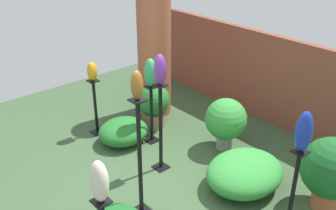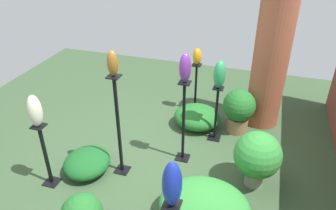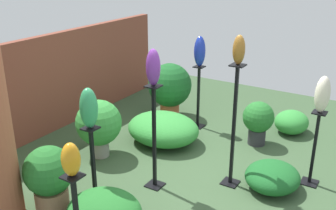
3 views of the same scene
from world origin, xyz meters
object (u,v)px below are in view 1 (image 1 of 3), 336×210
pedestal_violet (161,132)px  art_vase_bronze (137,85)px  art_vase_ivory (99,181)px  art_vase_violet (160,70)px  art_vase_amber (92,71)px  pedestal_bronze (140,163)px  art_vase_cobalt (304,132)px  pedestal_amber (96,110)px  brick_pillar (154,47)px  pedestal_cobalt (293,193)px  potted_plant_front_right (154,103)px  potted_plant_walkway_edge (331,170)px  art_vase_jade (151,73)px  potted_plant_back_center (226,120)px  pedestal_jade (151,117)px

pedestal_violet → art_vase_bronze: size_ratio=3.91×
art_vase_ivory → art_vase_violet: size_ratio=1.04×
art_vase_amber → art_vase_bronze: bearing=-17.0°
pedestal_bronze → art_vase_cobalt: pedestal_bronze is taller
pedestal_violet → art_vase_cobalt: art_vase_cobalt is taller
pedestal_amber → art_vase_ivory: bearing=-29.8°
pedestal_violet → art_vase_amber: size_ratio=4.29×
pedestal_bronze → art_vase_bronze: size_ratio=4.59×
brick_pillar → pedestal_cobalt: (3.30, -0.68, -0.75)m
brick_pillar → potted_plant_front_right: size_ratio=3.17×
pedestal_violet → art_vase_cobalt: (1.86, 0.39, 0.67)m
pedestal_violet → art_vase_bronze: (0.54, -0.77, 1.09)m
potted_plant_walkway_edge → art_vase_bronze: bearing=-129.0°
pedestal_amber → art_vase_amber: bearing=-7.1°
brick_pillar → potted_plant_front_right: 0.98m
art_vase_amber → art_vase_bronze: (1.99, -0.61, 0.60)m
pedestal_amber → pedestal_violet: (1.46, 0.16, 0.17)m
pedestal_bronze → potted_plant_walkway_edge: (1.43, 1.77, -0.16)m
pedestal_amber → art_vase_ivory: (2.52, -1.45, 0.75)m
pedestal_cobalt → art_vase_jade: 2.62m
pedestal_bronze → art_vase_ivory: size_ratio=3.50×
pedestal_amber → pedestal_bronze: 2.10m
pedestal_amber → potted_plant_front_right: (0.45, 0.85, 0.01)m
pedestal_amber → art_vase_ivory: size_ratio=2.16×
pedestal_violet → art_vase_ivory: art_vase_ivory is taller
potted_plant_walkway_edge → pedestal_amber: bearing=-161.3°
art_vase_bronze → potted_plant_back_center: (-0.30, 1.85, -1.20)m
pedestal_cobalt → art_vase_violet: size_ratio=2.46×
art_vase_ivory → art_vase_violet: 1.95m
art_vase_ivory → potted_plant_walkway_edge: bearing=70.8°
potted_plant_front_right → potted_plant_back_center: bearing=17.4°
art_vase_jade → art_vase_violet: art_vase_violet is taller
brick_pillar → art_vase_ivory: brick_pillar is taller
art_vase_violet → potted_plant_walkway_edge: size_ratio=0.44×
art_vase_bronze → pedestal_jade: bearing=136.6°
pedestal_bronze → art_vase_jade: bearing=136.6°
pedestal_cobalt → art_vase_violet: (-1.86, -0.39, 1.04)m
art_vase_bronze → pedestal_amber: bearing=163.0°
pedestal_amber → art_vase_cobalt: bearing=9.3°
pedestal_amber → pedestal_violet: size_ratio=0.72×
pedestal_cobalt → art_vase_bronze: art_vase_bronze is taller
potted_plant_back_center → art_vase_ivory: bearing=-72.9°
art_vase_cobalt → pedestal_amber: bearing=-170.7°
pedestal_cobalt → art_vase_violet: art_vase_violet is taller
art_vase_bronze → art_vase_violet: art_vase_bronze is taller
art_vase_violet → potted_plant_back_center: 1.51m
pedestal_amber → potted_plant_walkway_edge: 3.62m
potted_plant_front_right → potted_plant_back_center: (1.25, 0.39, 0.05)m
pedestal_bronze → art_vase_amber: (-1.99, 0.61, 0.38)m
art_vase_ivory → pedestal_cobalt: bearing=68.3°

